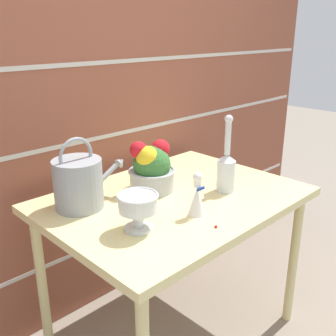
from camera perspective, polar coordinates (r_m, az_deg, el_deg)
The scene contains 9 objects.
ground_plane at distance 2.13m, azimuth 0.83°, elevation -22.64°, with size 12.00×12.00×0.00m, color gray.
brick_wall at distance 2.01m, azimuth -9.82°, elevation 9.78°, with size 3.60×0.08×2.20m.
patio_table at distance 1.75m, azimuth 0.93°, elevation -6.23°, with size 1.10×0.81×0.74m.
watering_can at distance 1.62m, azimuth -12.81°, elevation -2.09°, with size 0.34×0.20×0.30m.
crystal_pedestal_bowl at distance 1.41m, azimuth -4.38°, elevation -5.47°, with size 0.15×0.15×0.14m.
flower_planter at distance 1.75m, azimuth -2.42°, elevation -0.02°, with size 0.21×0.21×0.23m.
glass_decanter at distance 1.76m, azimuth 8.45°, elevation -0.05°, with size 0.08×0.08×0.35m.
figurine_vase at distance 1.53m, azimuth 4.24°, elevation -4.30°, with size 0.07×0.07×0.18m.
fallen_petal at distance 1.47m, azimuth 6.96°, elevation -8.46°, with size 0.01×0.01×0.01m.
Camera 1 is at (-1.13, -1.11, 1.43)m, focal length 42.00 mm.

